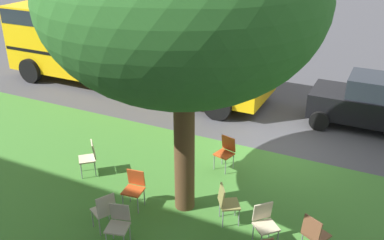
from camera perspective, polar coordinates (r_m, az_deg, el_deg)
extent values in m
plane|color=#424247|center=(12.24, 11.62, -3.98)|extent=(80.00, 80.00, 0.00)
cube|color=#3D752D|center=(9.63, 6.43, -12.34)|extent=(48.00, 6.00, 0.01)
cylinder|color=brown|center=(8.94, -1.04, -2.76)|extent=(0.44, 0.44, 3.31)
cube|color=brown|center=(8.69, 16.24, -14.43)|extent=(0.56, 0.55, 0.04)
cube|color=brown|center=(8.43, 15.66, -13.68)|extent=(0.39, 0.26, 0.40)
cylinder|color=gray|center=(9.02, 15.85, -14.57)|extent=(0.02, 0.02, 0.42)
cube|color=beige|center=(8.66, 9.84, -13.84)|extent=(0.58, 0.58, 0.04)
cube|color=beige|center=(8.64, 9.38, -11.91)|extent=(0.34, 0.34, 0.40)
cylinder|color=gray|center=(8.77, 11.35, -15.35)|extent=(0.02, 0.02, 0.42)
cylinder|color=gray|center=(8.85, 8.13, -14.65)|extent=(0.02, 0.02, 0.42)
cylinder|color=gray|center=(8.99, 10.24, -14.07)|extent=(0.02, 0.02, 0.42)
cube|color=#ADA393|center=(9.13, -11.75, -11.72)|extent=(0.55, 0.56, 0.04)
cube|color=#ADA393|center=(8.86, -11.38, -11.06)|extent=(0.26, 0.39, 0.40)
cylinder|color=gray|center=(9.45, -11.07, -11.97)|extent=(0.02, 0.02, 0.42)
cylinder|color=gray|center=(9.34, -13.10, -12.67)|extent=(0.02, 0.02, 0.42)
cylinder|color=gray|center=(9.20, -10.13, -13.04)|extent=(0.02, 0.02, 0.42)
cylinder|color=gray|center=(9.09, -12.20, -13.78)|extent=(0.02, 0.02, 0.42)
cube|color=#C64C1E|center=(9.60, -7.85, -9.35)|extent=(0.47, 0.45, 0.04)
cube|color=#C64C1E|center=(9.61, -7.47, -7.60)|extent=(0.41, 0.14, 0.40)
cylinder|color=gray|center=(9.68, -9.19, -10.78)|extent=(0.02, 0.02, 0.42)
cylinder|color=gray|center=(9.54, -7.23, -11.24)|extent=(0.02, 0.02, 0.42)
cylinder|color=gray|center=(9.93, -8.29, -9.72)|extent=(0.02, 0.02, 0.42)
cylinder|color=gray|center=(9.79, -6.37, -10.14)|extent=(0.02, 0.02, 0.42)
cube|color=olive|center=(9.15, 5.03, -11.13)|extent=(0.56, 0.57, 0.04)
cube|color=olive|center=(8.98, 3.94, -9.99)|extent=(0.29, 0.38, 0.40)
cylinder|color=gray|center=(9.18, 6.27, -12.84)|extent=(0.02, 0.02, 0.42)
cylinder|color=gray|center=(9.46, 5.79, -11.53)|extent=(0.02, 0.02, 0.42)
cylinder|color=gray|center=(9.12, 4.13, -13.04)|extent=(0.02, 0.02, 0.42)
cylinder|color=gray|center=(9.40, 3.72, -11.70)|extent=(0.02, 0.02, 0.42)
cube|color=beige|center=(11.02, -13.82, -5.05)|extent=(0.58, 0.58, 0.04)
cube|color=beige|center=(10.90, -13.00, -3.85)|extent=(0.33, 0.35, 0.40)
cylinder|color=gray|center=(11.29, -14.61, -5.72)|extent=(0.02, 0.02, 0.42)
cylinder|color=gray|center=(10.98, -14.52, -6.65)|extent=(0.02, 0.02, 0.42)
cylinder|color=gray|center=(11.29, -12.89, -5.52)|extent=(0.02, 0.02, 0.42)
cylinder|color=gray|center=(10.98, -12.75, -6.44)|extent=(0.02, 0.02, 0.42)
cube|color=#ADA393|center=(8.64, -9.90, -13.95)|extent=(0.51, 0.49, 0.04)
cube|color=#ADA393|center=(8.63, -9.60, -11.99)|extent=(0.41, 0.18, 0.40)
cylinder|color=gray|center=(8.96, -10.51, -14.25)|extent=(0.02, 0.02, 0.42)
cylinder|color=gray|center=(8.85, -8.27, -14.63)|extent=(0.02, 0.02, 0.42)
cube|color=#C64C1E|center=(10.93, 4.29, -4.57)|extent=(0.51, 0.49, 0.04)
cube|color=#C64C1E|center=(10.95, 4.89, -3.12)|extent=(0.41, 0.18, 0.40)
cylinder|color=gray|center=(11.02, 2.97, -5.64)|extent=(0.02, 0.02, 0.42)
cylinder|color=gray|center=(10.84, 4.48, -6.26)|extent=(0.02, 0.02, 0.42)
cylinder|color=gray|center=(11.26, 4.03, -4.97)|extent=(0.02, 0.02, 0.42)
cylinder|color=gray|center=(11.08, 5.53, -5.56)|extent=(0.02, 0.02, 0.42)
cube|color=black|center=(14.13, 22.99, 1.56)|extent=(3.70, 1.64, 0.76)
cube|color=#1E232B|center=(13.90, 24.04, 3.90)|extent=(1.90, 1.44, 0.64)
cylinder|color=black|center=(13.57, 16.59, -0.13)|extent=(0.60, 0.18, 0.60)
cylinder|color=black|center=(15.17, 17.83, 2.37)|extent=(0.60, 0.18, 0.60)
cube|color=yellow|center=(16.18, -8.00, 9.71)|extent=(10.40, 2.44, 2.50)
cube|color=black|center=(16.27, -7.93, 8.52)|extent=(10.30, 2.46, 0.12)
cube|color=black|center=(15.97, -8.20, 12.83)|extent=(10.30, 2.46, 0.56)
cylinder|color=black|center=(18.11, -20.71, 6.18)|extent=(0.96, 0.28, 0.96)
cylinder|color=black|center=(19.83, -15.56, 8.42)|extent=(0.96, 0.28, 0.96)
cylinder|color=black|center=(13.69, 3.44, 1.96)|extent=(0.96, 0.28, 0.96)
cylinder|color=black|center=(15.89, 7.00, 5.14)|extent=(0.96, 0.28, 0.96)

